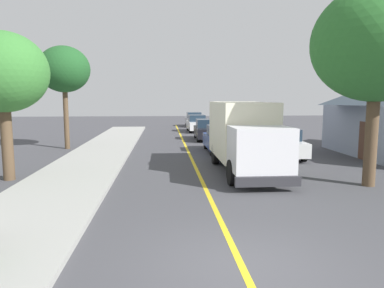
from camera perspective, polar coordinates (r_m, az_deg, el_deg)
The scene contains 12 objects.
ground_plane at distance 7.82m, azimuth 7.85°, elevation -18.57°, with size 120.00×120.00×0.00m, color #424247.
sidewalk_curb at distance 11.99m, azimuth -23.35°, elevation -9.41°, with size 3.60×60.00×0.15m, color #9E9E99.
centre_line_yellow at distance 17.27m, azimuth 0.71°, elevation -4.01°, with size 0.16×56.00×0.01m, color gold.
box_truck at distance 16.72m, azimuth 8.30°, elevation 1.64°, with size 2.41×7.18×3.20m.
parked_car_near at distance 22.71m, azimuth 4.62°, elevation 0.72°, with size 1.84×4.42×1.67m.
parked_car_mid at distance 29.21m, azimuth 2.32°, elevation 2.22°, with size 1.86×4.43×1.67m.
parked_car_far at distance 36.26m, azimuth 0.77°, elevation 3.23°, with size 1.86×4.42×1.67m.
parked_car_furthest at distance 42.96m, azimuth 0.32°, elevation 3.87°, with size 1.93×4.45×1.67m.
parked_van_across at distance 21.18m, azimuth 14.08°, elevation 0.04°, with size 1.94×4.46×1.67m.
street_tree_near at distance 16.60m, azimuth -27.81°, elevation 9.91°, with size 3.61×3.61×6.06m.
street_tree_far_side at distance 15.46m, azimuth 27.27°, elevation 13.90°, with size 4.81×4.81×7.58m.
street_tree_down_block at distance 25.41m, azimuth -19.61°, elevation 11.01°, with size 3.34×3.34×6.75m.
Camera 1 is at (-1.57, -6.86, 3.41)m, focal length 33.68 mm.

